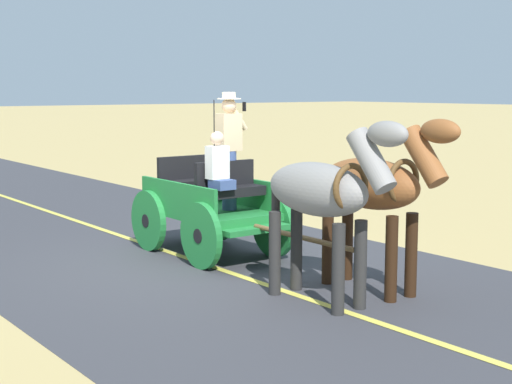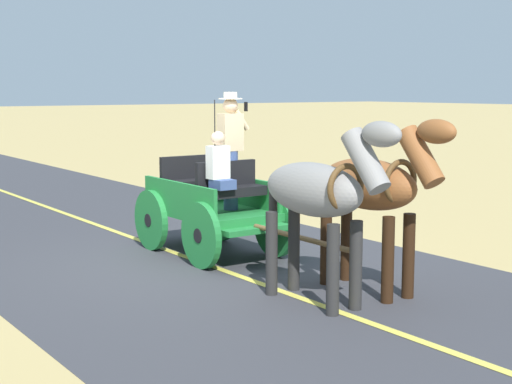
# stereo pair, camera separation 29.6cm
# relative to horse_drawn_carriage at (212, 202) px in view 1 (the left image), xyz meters

# --- Properties ---
(ground_plane) EXTENTS (200.00, 200.00, 0.00)m
(ground_plane) POSITION_rel_horse_drawn_carriage_xyz_m (0.48, 0.28, -0.82)
(ground_plane) COLOR tan
(road_surface) EXTENTS (6.42, 160.00, 0.01)m
(road_surface) POSITION_rel_horse_drawn_carriage_xyz_m (0.48, 0.28, -0.81)
(road_surface) COLOR #38383D
(road_surface) RESTS_ON ground
(road_centre_stripe) EXTENTS (0.12, 160.00, 0.00)m
(road_centre_stripe) POSITION_rel_horse_drawn_carriage_xyz_m (0.48, 0.28, -0.81)
(road_centre_stripe) COLOR #DBCC4C
(road_centre_stripe) RESTS_ON road_surface
(horse_drawn_carriage) EXTENTS (1.43, 4.50, 2.50)m
(horse_drawn_carriage) POSITION_rel_horse_drawn_carriage_xyz_m (0.00, 0.00, 0.00)
(horse_drawn_carriage) COLOR #1E7233
(horse_drawn_carriage) RESTS_ON ground
(horse_near_side) EXTENTS (0.60, 2.13, 2.21)m
(horse_near_side) POSITION_rel_horse_drawn_carriage_xyz_m (-0.42, 3.03, 0.51)
(horse_near_side) COLOR brown
(horse_near_side) RESTS_ON ground
(horse_off_side) EXTENTS (0.63, 2.13, 2.21)m
(horse_off_side) POSITION_rel_horse_drawn_carriage_xyz_m (0.45, 3.03, 0.51)
(horse_off_side) COLOR gray
(horse_off_side) RESTS_ON ground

